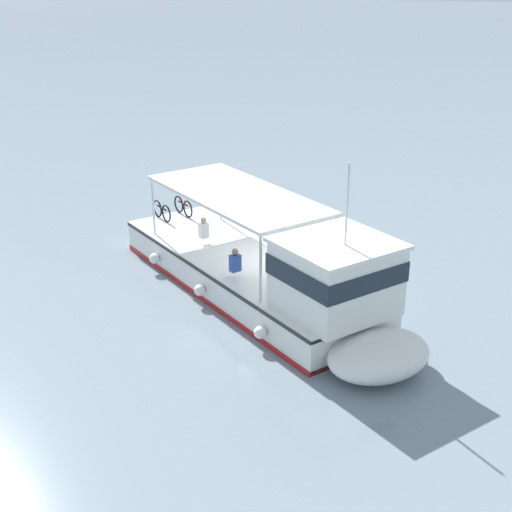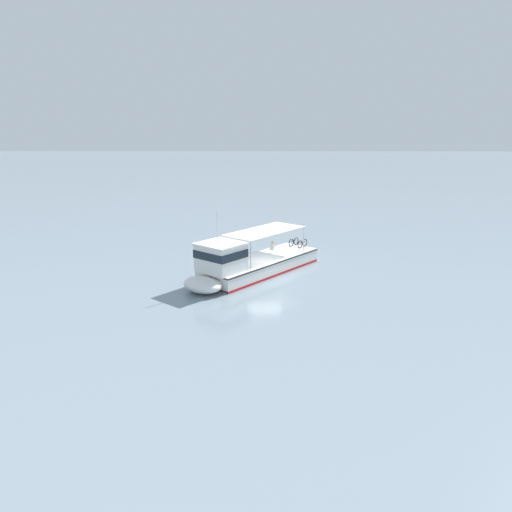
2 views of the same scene
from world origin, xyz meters
name	(u,v)px [view 2 (image 2 of 2)]	position (x,y,z in m)	size (l,w,h in m)	color
ground_plane	(264,277)	(0.00, 0.00, 0.00)	(400.00, 400.00, 0.00)	gray
ferry_main	(247,264)	(1.27, -0.02, 1.01)	(10.38, 11.84, 5.32)	white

